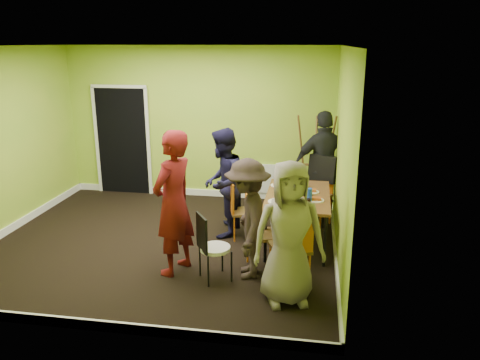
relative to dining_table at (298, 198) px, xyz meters
The scene contains 28 objects.
ground 2.08m from the dining_table, behind, with size 5.00×5.00×0.00m, color black.
room_walls 2.00m from the dining_table, behind, with size 5.04×4.54×2.82m.
dining_table is the anchor object (origin of this frame).
chair_left_far 0.91m from the dining_table, behind, with size 0.46×0.46×0.88m.
chair_left_near 1.00m from the dining_table, 118.90° to the right, with size 0.52×0.52×0.98m.
chair_back_end 1.00m from the dining_table, 70.43° to the left, with size 0.63×0.67×1.11m.
chair_front_end 1.34m from the dining_table, 90.14° to the right, with size 0.56×0.56×1.05m.
chair_bentwood 1.64m from the dining_table, 127.97° to the right, with size 0.47×0.46×0.87m.
easel 1.62m from the dining_table, 81.93° to the left, with size 0.67×0.63×1.68m.
plate_near_left 0.51m from the dining_table, 129.82° to the left, with size 0.22×0.22×0.01m, color white.
plate_near_right 0.46m from the dining_table, 126.96° to the right, with size 0.24×0.24×0.01m, color white.
plate_far_back 0.56m from the dining_table, 96.92° to the left, with size 0.25×0.25×0.01m, color white.
plate_far_front 0.57m from the dining_table, 84.32° to the right, with size 0.23×0.23×0.01m, color white.
plate_wall_back 0.25m from the dining_table, 37.62° to the left, with size 0.22×0.22×0.01m, color white.
plate_wall_front 0.35m from the dining_table, 41.17° to the right, with size 0.22×0.22×0.01m, color white.
thermos 0.18m from the dining_table, 149.11° to the right, with size 0.08×0.08×0.21m, color white.
blue_bottle 0.35m from the dining_table, 59.68° to the right, with size 0.08×0.08×0.19m, color #1845B7.
orange_bottle 0.24m from the dining_table, 94.37° to the left, with size 0.03×0.03×0.08m, color orange.
glass_mid 0.26m from the dining_table, 137.07° to the left, with size 0.06×0.06×0.10m, color black.
glass_back 0.41m from the dining_table, 74.69° to the left, with size 0.06×0.06×0.09m, color black.
glass_front 0.49m from the dining_table, 71.98° to the right, with size 0.07×0.07×0.10m, color black.
cup_a 0.30m from the dining_table, 147.98° to the right, with size 0.12×0.12×0.09m, color white.
cup_b 0.18m from the dining_table, ahead, with size 0.10×0.10×0.09m, color white.
person_standing 1.89m from the dining_table, 143.15° to the right, with size 0.67×0.44×1.85m, color #5F1011.
person_left_far 1.15m from the dining_table, behind, with size 0.80×0.62×1.65m, color #161432.
person_left_near 1.23m from the dining_table, 117.85° to the right, with size 0.98×0.56×1.52m, color black.
person_back_end 1.22m from the dining_table, 72.10° to the left, with size 1.05×0.44×1.80m, color black.
person_front_end 1.63m from the dining_table, 91.25° to the right, with size 0.81×0.53×1.65m, color gray.
Camera 1 is at (2.13, -6.12, 2.85)m, focal length 35.00 mm.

